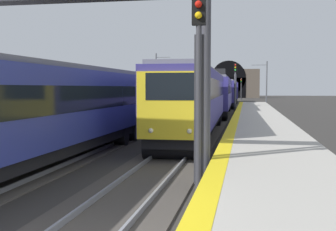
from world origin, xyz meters
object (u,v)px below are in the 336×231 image
train_adjacent_platform (156,97)px  railway_signal_near (199,81)px  catenary_mast_far (156,80)px  railway_signal_mid (235,83)px  overhead_signal_gantry (73,25)px  catenary_mast_near (266,83)px  train_main_approaching (222,92)px  railway_signal_far (241,87)px

train_adjacent_platform → railway_signal_near: 23.70m
train_adjacent_platform → catenary_mast_far: catenary_mast_far is taller
railway_signal_mid → catenary_mast_far: (13.16, 12.31, 0.71)m
train_adjacent_platform → overhead_signal_gantry: overhead_signal_gantry is taller
overhead_signal_gantry → railway_signal_near: bearing=-99.0°
railway_signal_near → railway_signal_mid: 39.02m
catenary_mast_near → catenary_mast_far: catenary_mast_far is taller
train_main_approaching → catenary_mast_near: size_ratio=11.20×
train_main_approaching → railway_signal_far: size_ratio=15.32×
overhead_signal_gantry → train_main_approaching: bearing=-2.8°
railway_signal_mid → catenary_mast_near: 19.42m
train_main_approaching → catenary_mast_far: (7.67, 10.51, 1.85)m
train_main_approaching → railway_signal_mid: (-5.50, -1.80, 1.14)m
railway_signal_mid → railway_signal_far: (55.12, -0.00, -0.33)m
railway_signal_far → catenary_mast_far: bearing=-16.4°
railway_signal_near → railway_signal_mid: size_ratio=0.93×
railway_signal_mid → overhead_signal_gantry: size_ratio=0.69×
railway_signal_mid → catenary_mast_far: size_ratio=0.71×
railway_signal_far → train_adjacent_platform: bearing=-4.9°
railway_signal_mid → railway_signal_far: 55.12m
railway_signal_far → overhead_signal_gantry: 93.62m
overhead_signal_gantry → catenary_mast_near: 57.93m
train_main_approaching → catenary_mast_far: bearing=-127.2°
railway_signal_near → catenary_mast_near: catenary_mast_near is taller
catenary_mast_far → railway_signal_far: bearing=-16.4°
railway_signal_near → railway_signal_mid: railway_signal_mid is taller
railway_signal_near → train_adjacent_platform: bearing=-165.0°
overhead_signal_gantry → catenary_mast_far: 52.24m
railway_signal_mid → catenary_mast_near: size_ratio=0.81×
railway_signal_near → overhead_signal_gantry: bearing=-99.0°
train_main_approaching → railway_signal_far: bearing=176.8°
railway_signal_near → catenary_mast_near: (57.94, -4.38, 0.54)m
catenary_mast_near → train_main_approaching: bearing=155.3°
railway_signal_mid → overhead_signal_gantry: (-38.40, 3.96, 1.43)m
train_main_approaching → overhead_signal_gantry: (-43.89, 2.16, 2.57)m
railway_signal_near → catenary_mast_far: size_ratio=0.67×
railway_signal_mid → train_main_approaching: bearing=-161.8°
railway_signal_far → catenary_mast_far: (-41.96, 12.31, 1.04)m
overhead_signal_gantry → catenary_mast_near: size_ratio=1.18×
train_main_approaching → railway_signal_near: 44.57m
catenary_mast_near → railway_signal_far: bearing=6.9°
railway_signal_near → overhead_signal_gantry: overhead_signal_gantry is taller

